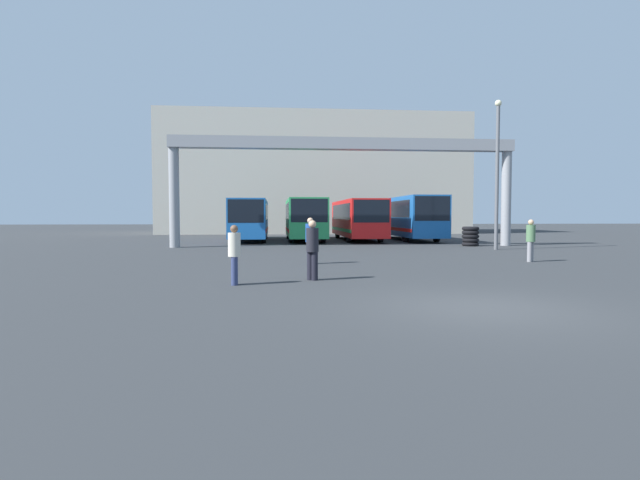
# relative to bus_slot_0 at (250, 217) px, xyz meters

# --- Properties ---
(ground_plane) EXTENTS (200.00, 200.00, 0.00)m
(ground_plane) POSITION_rel_bus_slot_0_xyz_m (6.11, -28.13, -1.74)
(ground_plane) COLOR #2D3033
(building_backdrop) EXTENTS (32.21, 12.00, 12.51)m
(building_backdrop) POSITION_rel_bus_slot_0_xyz_m (6.11, 17.91, 4.51)
(building_backdrop) COLOR #B7B2A3
(building_backdrop) RESTS_ON ground
(overhead_gantry) EXTENTS (20.91, 0.80, 6.56)m
(overhead_gantry) POSITION_rel_bus_slot_0_xyz_m (6.11, -7.83, 3.60)
(overhead_gantry) COLOR gray
(overhead_gantry) RESTS_ON ground
(bus_slot_0) EXTENTS (2.52, 11.53, 3.02)m
(bus_slot_0) POSITION_rel_bus_slot_0_xyz_m (0.00, 0.00, 0.00)
(bus_slot_0) COLOR #1959A5
(bus_slot_0) RESTS_ON ground
(bus_slot_1) EXTENTS (2.63, 10.72, 3.07)m
(bus_slot_1) POSITION_rel_bus_slot_0_xyz_m (4.07, -0.40, 0.03)
(bus_slot_1) COLOR #268C4C
(bus_slot_1) RESTS_ON ground
(bus_slot_2) EXTENTS (2.62, 11.36, 3.02)m
(bus_slot_2) POSITION_rel_bus_slot_0_xyz_m (8.14, -0.08, -0.00)
(bus_slot_2) COLOR red
(bus_slot_2) RESTS_ON ground
(bus_slot_3) EXTENTS (2.63, 11.50, 3.27)m
(bus_slot_3) POSITION_rel_bus_slot_0_xyz_m (12.21, -0.01, 0.14)
(bus_slot_3) COLOR #1959A5
(bus_slot_3) RESTS_ON ground
(pedestrian_near_right) EXTENTS (0.36, 0.36, 1.75)m
(pedestrian_near_right) POSITION_rel_bus_slot_0_xyz_m (2.94, -23.44, -0.82)
(pedestrian_near_right) COLOR black
(pedestrian_near_right) RESTS_ON ground
(pedestrian_near_left) EXTENTS (0.37, 0.37, 1.80)m
(pedestrian_near_left) POSITION_rel_bus_slot_0_xyz_m (3.22, -18.54, -0.79)
(pedestrian_near_left) COLOR navy
(pedestrian_near_left) RESTS_ON ground
(pedestrian_mid_left) EXTENTS (0.36, 0.36, 1.73)m
(pedestrian_mid_left) POSITION_rel_bus_slot_0_xyz_m (12.23, -18.45, -0.83)
(pedestrian_mid_left) COLOR gray
(pedestrian_mid_left) RESTS_ON ground
(pedestrian_mid_right) EXTENTS (0.34, 0.34, 1.63)m
(pedestrian_mid_right) POSITION_rel_bus_slot_0_xyz_m (0.75, -24.25, -0.88)
(pedestrian_mid_right) COLOR navy
(pedestrian_mid_right) RESTS_ON ground
(tire_stack) EXTENTS (1.04, 1.04, 1.20)m
(tire_stack) POSITION_rel_bus_slot_0_xyz_m (13.91, -8.02, -1.14)
(tire_stack) COLOR black
(tire_stack) RESTS_ON ground
(lamp_post) EXTENTS (0.36, 0.36, 8.19)m
(lamp_post) POSITION_rel_bus_slot_0_xyz_m (14.03, -11.34, 2.71)
(lamp_post) COLOR #595B60
(lamp_post) RESTS_ON ground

